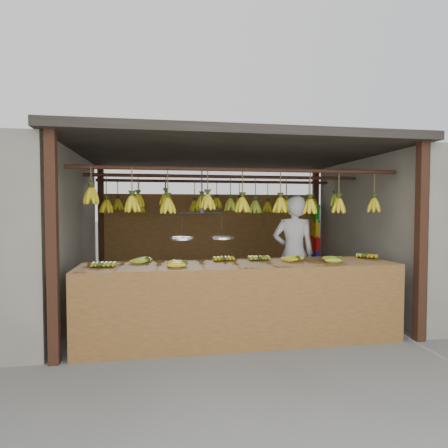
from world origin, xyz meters
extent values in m
plane|color=#5B5B57|center=(0.00, 0.00, 0.00)|extent=(80.00, 80.00, 0.00)
cube|color=black|center=(-2.00, -1.50, 1.15)|extent=(0.10, 0.10, 2.30)
cube|color=black|center=(2.00, -1.50, 1.15)|extent=(0.10, 0.10, 2.30)
cube|color=black|center=(-2.00, 1.50, 1.15)|extent=(0.10, 0.10, 2.30)
cube|color=black|center=(2.00, 1.50, 1.15)|extent=(0.10, 0.10, 2.30)
cube|color=black|center=(0.00, 0.00, 2.35)|extent=(4.30, 3.30, 0.10)
cylinder|color=black|center=(0.00, -1.00, 2.00)|extent=(4.00, 0.05, 0.05)
cylinder|color=black|center=(0.00, 0.00, 2.00)|extent=(4.00, 0.05, 0.05)
cylinder|color=black|center=(0.00, 1.00, 2.00)|extent=(4.00, 0.05, 0.05)
cube|color=brown|center=(0.00, 1.50, 0.90)|extent=(4.00, 0.06, 1.80)
cube|color=slate|center=(3.60, 0.00, 1.15)|extent=(3.00, 3.00, 2.30)
cube|color=brown|center=(-0.04, -1.10, 0.86)|extent=(3.66, 0.81, 0.08)
cube|color=brown|center=(-0.04, -1.51, 0.45)|extent=(3.66, 0.04, 0.90)
cube|color=black|center=(-1.77, -1.46, 0.41)|extent=(0.07, 0.07, 0.82)
cube|color=black|center=(1.69, -1.46, 0.41)|extent=(0.07, 0.07, 0.82)
cube|color=black|center=(-1.77, -0.74, 0.41)|extent=(0.07, 0.07, 0.82)
cube|color=black|center=(1.69, -0.74, 0.41)|extent=(0.07, 0.07, 0.82)
ellipsoid|color=#92A523|center=(-1.58, -1.23, 0.93)|extent=(0.20, 0.26, 0.06)
ellipsoid|color=#92A523|center=(-1.10, -0.90, 0.93)|extent=(0.29, 0.25, 0.06)
ellipsoid|color=gold|center=(-0.70, -1.22, 0.93)|extent=(0.24, 0.18, 0.06)
ellipsoid|color=gold|center=(-0.19, -0.96, 0.93)|extent=(0.20, 0.25, 0.06)
ellipsoid|color=#92A523|center=(0.24, -0.99, 0.93)|extent=(0.19, 0.25, 0.06)
ellipsoid|color=gold|center=(0.68, -1.09, 0.93)|extent=(0.29, 0.30, 0.06)
ellipsoid|color=#92A523|center=(1.16, -1.19, 0.93)|extent=(0.28, 0.24, 0.06)
ellipsoid|color=gold|center=(1.61, -1.00, 0.93)|extent=(0.29, 0.30, 0.06)
ellipsoid|color=gold|center=(-1.71, -1.02, 1.68)|extent=(0.16, 0.16, 0.28)
ellipsoid|color=gold|center=(-1.27, -1.03, 1.59)|extent=(0.16, 0.16, 0.28)
ellipsoid|color=gold|center=(-0.87, -0.99, 1.57)|extent=(0.16, 0.16, 0.28)
ellipsoid|color=gold|center=(-0.41, -0.99, 1.61)|extent=(0.16, 0.16, 0.28)
ellipsoid|color=gold|center=(0.01, -0.97, 1.58)|extent=(0.16, 0.16, 0.28)
ellipsoid|color=gold|center=(0.47, -1.01, 1.58)|extent=(0.16, 0.16, 0.28)
ellipsoid|color=gold|center=(0.86, -1.00, 1.56)|extent=(0.16, 0.16, 0.28)
ellipsoid|color=gold|center=(1.24, -0.99, 1.57)|extent=(0.16, 0.16, 0.28)
ellipsoid|color=gold|center=(1.71, -1.00, 1.58)|extent=(0.16, 0.16, 0.28)
ellipsoid|color=gold|center=(-1.69, -0.04, 1.57)|extent=(0.16, 0.16, 0.28)
ellipsoid|color=gold|center=(-1.27, 0.04, 1.65)|extent=(0.16, 0.16, 0.28)
ellipsoid|color=gold|center=(-0.89, -0.01, 1.67)|extent=(0.16, 0.16, 0.28)
ellipsoid|color=gold|center=(-0.38, -0.03, 1.63)|extent=(0.16, 0.16, 0.28)
ellipsoid|color=#92A523|center=(0.05, 0.02, 1.59)|extent=(0.16, 0.16, 0.28)
ellipsoid|color=#92A523|center=(0.42, 0.02, 1.56)|extent=(0.16, 0.16, 0.28)
ellipsoid|color=gold|center=(0.88, -0.03, 1.58)|extent=(0.16, 0.16, 0.28)
ellipsoid|color=gold|center=(1.23, -0.05, 1.59)|extent=(0.16, 0.16, 0.28)
ellipsoid|color=#92A523|center=(1.70, 0.04, 1.66)|extent=(0.16, 0.16, 0.28)
ellipsoid|color=gold|center=(-1.66, 0.99, 1.60)|extent=(0.16, 0.16, 0.28)
ellipsoid|color=gold|center=(-1.31, 1.02, 1.56)|extent=(0.16, 0.16, 0.28)
ellipsoid|color=#92A523|center=(-0.89, 0.98, 1.58)|extent=(0.16, 0.16, 0.28)
ellipsoid|color=gold|center=(-0.39, 0.97, 1.58)|extent=(0.16, 0.16, 0.28)
ellipsoid|color=gold|center=(-0.01, 1.03, 1.63)|extent=(0.16, 0.16, 0.28)
ellipsoid|color=#92A523|center=(0.39, 0.98, 1.63)|extent=(0.16, 0.16, 0.28)
ellipsoid|color=gold|center=(0.89, 0.97, 1.56)|extent=(0.16, 0.16, 0.28)
ellipsoid|color=#92A523|center=(1.24, 1.00, 1.63)|extent=(0.16, 0.16, 0.28)
ellipsoid|color=gold|center=(1.74, 0.99, 1.62)|extent=(0.16, 0.16, 0.28)
cylinder|color=black|center=(-0.48, -1.00, 1.74)|extent=(0.02, 0.02, 0.52)
cylinder|color=black|center=(-0.48, -1.00, 1.48)|extent=(0.51, 0.04, 0.02)
cylinder|color=silver|center=(-0.72, -1.01, 1.18)|extent=(0.28, 0.28, 0.02)
cylinder|color=silver|center=(-0.24, -0.99, 1.18)|extent=(0.28, 0.28, 0.02)
imported|color=white|center=(1.00, -0.03, 0.86)|extent=(0.67, 0.48, 1.73)
cube|color=#199926|center=(1.94, 1.35, 1.44)|extent=(0.08, 0.26, 0.34)
cube|color=yellow|center=(1.94, 1.35, 1.16)|extent=(0.08, 0.26, 0.34)
cube|color=red|center=(1.94, 1.35, 0.85)|extent=(0.08, 0.26, 0.34)
cube|color=#1426BF|center=(1.94, 1.35, 0.58)|extent=(0.08, 0.26, 0.34)
camera|label=1|loc=(-0.95, -5.36, 1.54)|focal=30.00mm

